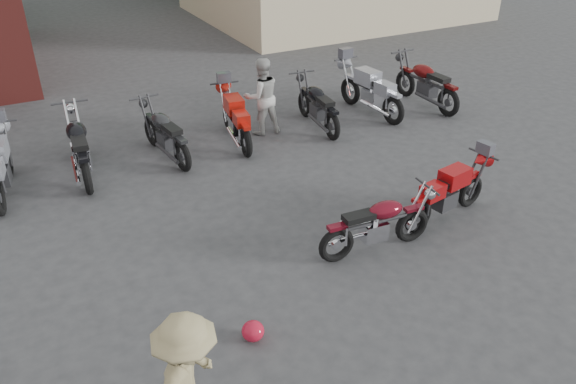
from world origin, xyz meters
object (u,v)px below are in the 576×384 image
helmet (253,331)px  row_bike_6 (370,88)px  row_bike_2 (79,144)px  row_bike_7 (426,81)px  vintage_motorcycle (378,221)px  row_bike_5 (318,103)px  sportbike (449,190)px  row_bike_4 (236,117)px  row_bike_3 (164,131)px  person_light (262,97)px

helmet → row_bike_6: 7.72m
row_bike_2 → row_bike_7: size_ratio=1.00×
vintage_motorcycle → row_bike_5: row_bike_5 is taller
sportbike → row_bike_4: row_bike_4 is taller
helmet → row_bike_7: size_ratio=0.13×
row_bike_5 → row_bike_2: bearing=93.9°
sportbike → row_bike_2: size_ratio=0.84×
vintage_motorcycle → sportbike: (1.53, 0.22, 0.00)m
sportbike → row_bike_2: row_bike_2 is taller
row_bike_3 → row_bike_7: bearing=-98.8°
row_bike_5 → row_bike_7: row_bike_7 is taller
vintage_motorcycle → row_bike_5: bearing=74.6°
sportbike → vintage_motorcycle: bearing=178.7°
sportbike → row_bike_4: bearing=103.4°
person_light → row_bike_3: (-2.20, -0.19, -0.26)m
vintage_motorcycle → row_bike_3: 4.90m
helmet → person_light: bearing=63.4°
sportbike → row_bike_2: bearing=129.0°
sportbike → row_bike_5: bearing=79.7°
helmet → row_bike_2: (-1.00, 5.40, 0.49)m
sportbike → helmet: bearing=-174.7°
vintage_motorcycle → row_bike_5: (1.59, 4.46, 0.05)m
row_bike_2 → row_bike_4: 3.11m
row_bike_6 → sportbike: bearing=155.3°
person_light → row_bike_3: 2.22m
sportbike → person_light: 4.67m
row_bike_6 → row_bike_7: size_ratio=0.99×
vintage_motorcycle → row_bike_2: size_ratio=0.84×
helmet → row_bike_5: 6.63m
vintage_motorcycle → row_bike_6: size_ratio=0.85×
sportbike → row_bike_3: size_ratio=0.93×
vintage_motorcycle → person_light: size_ratio=1.08×
row_bike_5 → row_bike_6: 1.49m
row_bike_3 → vintage_motorcycle: bearing=-165.8°
row_bike_3 → row_bike_2: bearing=81.2°
vintage_motorcycle → row_bike_3: (-1.82, 4.55, 0.04)m
helmet → row_bike_3: 5.42m
row_bike_4 → row_bike_7: 4.86m
row_bike_7 → helmet: bearing=125.6°
helmet → person_light: 6.26m
sportbike → row_bike_7: row_bike_7 is taller
helmet → row_bike_7: 8.72m
helmet → row_bike_3: (0.59, 5.37, 0.43)m
helmet → row_bike_6: bearing=44.6°
row_bike_3 → row_bike_4: size_ratio=0.98×
sportbike → person_light: bearing=94.7°
sportbike → row_bike_2: (-4.94, 4.36, 0.10)m
helmet → row_bike_4: 5.80m
row_bike_7 → row_bike_4: bearing=86.8°
sportbike → row_bike_2: 6.59m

